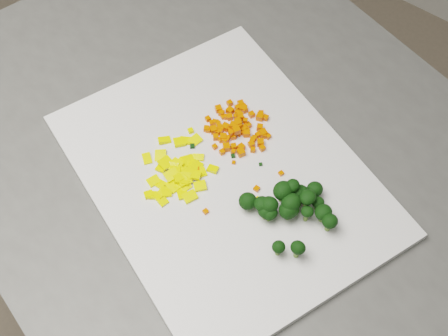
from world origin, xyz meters
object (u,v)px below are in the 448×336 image
Objects in this scene: cutting_board at (224,175)px; carrot_pile at (238,125)px; counter_block at (240,300)px; broccoli_pile at (290,207)px; pepper_pile at (180,167)px.

cutting_board is 4.50× the size of carrot_pile.
counter_block is 0.49m from broccoli_pile.
cutting_board is at bearing 34.94° from pepper_pile.
pepper_pile is at bearing -141.94° from counter_block.
carrot_pile is at bearing 112.20° from cutting_board.
broccoli_pile reaches higher than carrot_pile.
carrot_pile is (-0.05, 0.04, 0.47)m from counter_block.
counter_block is 8.56× the size of broccoli_pile.
counter_block is 2.28× the size of cutting_board.
broccoli_pile is (0.14, 0.03, 0.02)m from pepper_pile.
broccoli_pile is at bearing -1.64° from cutting_board.
carrot_pile is (-0.03, 0.06, 0.02)m from cutting_board.
carrot_pile is 0.14m from broccoli_pile.
carrot_pile is at bearing 78.06° from pepper_pile.
counter_block is 8.86× the size of pepper_pile.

